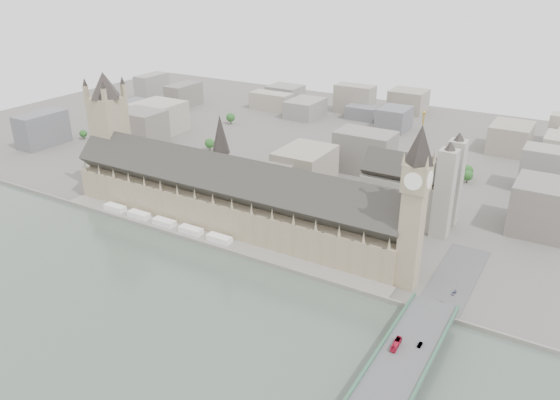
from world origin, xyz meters
The scene contains 16 objects.
ground centered at (0.00, 0.00, 0.00)m, with size 900.00×900.00×0.00m, color #595651.
river_thames centered at (0.00, -165.00, 0.00)m, with size 600.00×600.00×0.00m, color #4C5A4E.
embankment_wall centered at (0.00, -15.00, 1.50)m, with size 600.00×1.50×3.00m, color slate.
river_terrace centered at (0.00, -7.50, 1.00)m, with size 270.00×15.00×2.00m, color slate.
terrace_tents centered at (-40.00, -7.00, 4.00)m, with size 118.00×7.00×4.00m.
palace_of_westminster centered at (0.00, 19.70, 22.71)m, with size 265.00×40.73×55.44m.
elizabeth_tower centered at (138.00, 8.00, 58.09)m, with size 17.00×17.00×107.50m.
victoria_tower centered at (-122.00, 26.00, 55.20)m, with size 30.00×30.00×100.00m.
central_tower centered at (-10.00, 26.00, 57.92)m, with size 13.00×13.00×48.00m.
westminster_bridge centered at (162.00, -87.50, 5.12)m, with size 25.00×325.00×10.25m, color #474749.
westminster_abbey centered at (110.92, 95.00, 25.08)m, with size 68.00×36.00×64.00m.
city_skyline_inland centered at (0.00, 245.00, 19.00)m, with size 720.00×360.00×38.00m, color gray, non-canonical shape.
park_trees centered at (-10.00, 60.00, 7.50)m, with size 110.00×30.00×15.00m, color #214D1B, non-canonical shape.
red_bus_north centered at (156.34, -62.49, 11.78)m, with size 2.57×11.00×3.06m, color red.
car_silver centered at (166.05, -56.04, 10.96)m, with size 1.50×4.30×1.42m, color gray.
car_approach centered at (168.53, -2.93, 10.97)m, with size 2.02×4.96×1.44m, color gray.
Camera 1 is at (215.91, -271.86, 180.61)m, focal length 35.00 mm.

